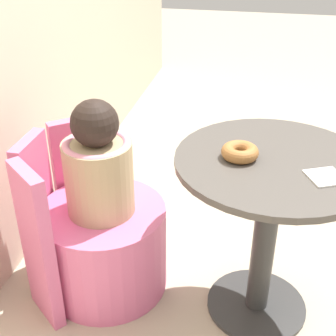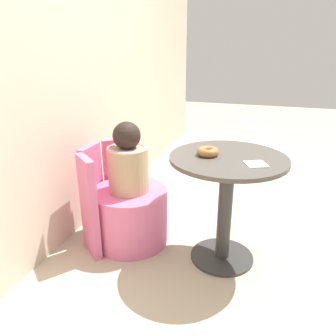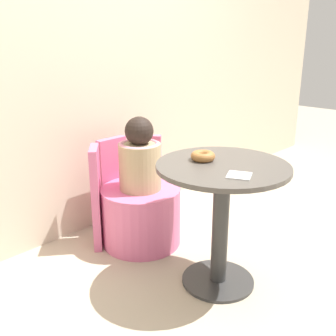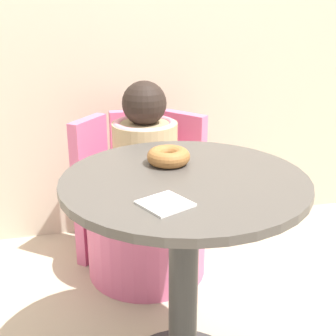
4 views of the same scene
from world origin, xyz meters
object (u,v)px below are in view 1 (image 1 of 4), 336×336
Objects in this scene: donut at (240,152)px; round_table at (270,207)px; tub_chair at (105,247)px; child_figure at (98,165)px.

round_table is at bearing -82.04° from donut.
child_figure is at bearing 90.00° from tub_chair.
donut is at bearing -93.11° from child_figure.
round_table is at bearing -91.01° from tub_chair.
round_table is 1.49× the size of child_figure.
round_table reaches higher than tub_chair.
tub_chair is 1.11× the size of child_figure.
child_figure reaches higher than donut.
child_figure is 3.64× the size of donut.
child_figure is at bearing 86.89° from donut.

